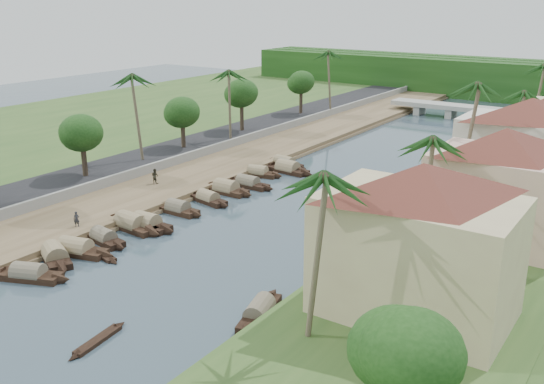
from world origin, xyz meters
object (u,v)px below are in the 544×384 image
Objects in this scene: person_near at (77,219)px; bridge at (468,110)px; sampan_0 at (29,275)px; sampan_1 at (55,256)px; building_near at (418,239)px.

bridge is at bearing 42.97° from person_near.
bridge is 84.23m from sampan_0.
sampan_1 is 4.96× the size of person_near.
sampan_1 is at bearing -94.36° from person_near.
person_near is at bearing -99.69° from bridge.
building_near is at bearing -34.60° from person_near.
building_near is at bearing 37.84° from sampan_1.
building_near reaches higher than bridge.
person_near reaches higher than sampan_1.
building_near is 2.07× the size of sampan_1.
bridge is 3.87× the size of sampan_0.
bridge is 76.62m from person_near.
bridge reaches higher than person_near.
person_near is at bearing 148.21° from sampan_1.
sampan_0 is at bearing -98.99° from person_near.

